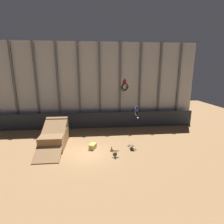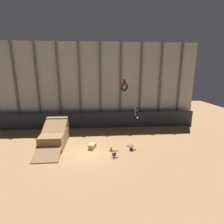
{
  "view_description": "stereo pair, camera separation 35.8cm",
  "coord_description": "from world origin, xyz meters",
  "px_view_note": "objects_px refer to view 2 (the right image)",
  "views": [
    {
      "loc": [
        0.86,
        -16.8,
        8.45
      ],
      "look_at": [
        2.85,
        4.12,
        3.41
      ],
      "focal_mm": 28.0,
      "sensor_mm": 36.0,
      "label": 1
    },
    {
      "loc": [
        1.22,
        -16.83,
        8.45
      ],
      "look_at": [
        2.85,
        4.12,
        3.41
      ],
      "focal_mm": 28.0,
      "sensor_mm": 36.0,
      "label": 2
    }
  ],
  "objects_px": {
    "traffic_cone_near_ramp": "(111,148)",
    "rider_bike_right_air": "(136,113)",
    "hay_bale_trackside": "(92,146)",
    "dirt_ramp": "(55,137)",
    "rider_bike_left_air": "(124,85)"
  },
  "relations": [
    {
      "from": "rider_bike_right_air",
      "to": "hay_bale_trackside",
      "type": "distance_m",
      "value": 6.19
    },
    {
      "from": "traffic_cone_near_ramp",
      "to": "rider_bike_right_air",
      "type": "bearing_deg",
      "value": 30.78
    },
    {
      "from": "rider_bike_right_air",
      "to": "traffic_cone_near_ramp",
      "type": "relative_size",
      "value": 3.18
    },
    {
      "from": "hay_bale_trackside",
      "to": "traffic_cone_near_ramp",
      "type": "bearing_deg",
      "value": -20.76
    },
    {
      "from": "dirt_ramp",
      "to": "traffic_cone_near_ramp",
      "type": "distance_m",
      "value": 6.78
    },
    {
      "from": "rider_bike_left_air",
      "to": "hay_bale_trackside",
      "type": "height_order",
      "value": "rider_bike_left_air"
    },
    {
      "from": "hay_bale_trackside",
      "to": "rider_bike_left_air",
      "type": "bearing_deg",
      "value": 15.8
    },
    {
      "from": "dirt_ramp",
      "to": "hay_bale_trackside",
      "type": "relative_size",
      "value": 6.03
    },
    {
      "from": "rider_bike_left_air",
      "to": "traffic_cone_near_ramp",
      "type": "relative_size",
      "value": 3.03
    },
    {
      "from": "rider_bike_right_air",
      "to": "hay_bale_trackside",
      "type": "xyz_separation_m",
      "value": [
        -5.02,
        -1.01,
        -3.48
      ]
    },
    {
      "from": "dirt_ramp",
      "to": "rider_bike_right_air",
      "type": "xyz_separation_m",
      "value": [
        9.37,
        -0.38,
        2.78
      ]
    },
    {
      "from": "dirt_ramp",
      "to": "hay_bale_trackside",
      "type": "xyz_separation_m",
      "value": [
        4.35,
        -1.39,
        -0.7
      ]
    },
    {
      "from": "rider_bike_left_air",
      "to": "traffic_cone_near_ramp",
      "type": "xyz_separation_m",
      "value": [
        -1.58,
        -1.8,
        -6.58
      ]
    },
    {
      "from": "dirt_ramp",
      "to": "rider_bike_right_air",
      "type": "relative_size",
      "value": 3.47
    },
    {
      "from": "traffic_cone_near_ramp",
      "to": "hay_bale_trackside",
      "type": "xyz_separation_m",
      "value": [
        -2.03,
        0.77,
        -0.0
      ]
    }
  ]
}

